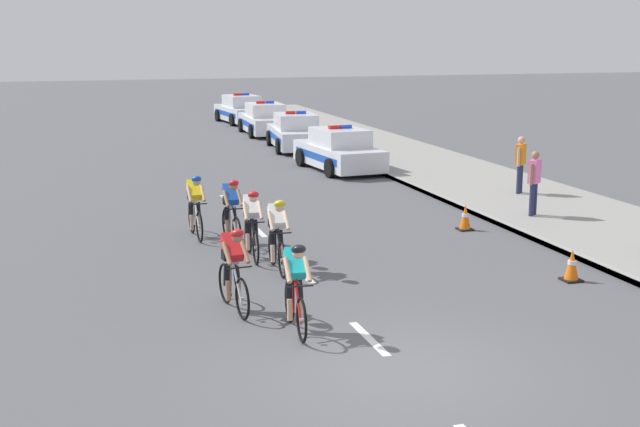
# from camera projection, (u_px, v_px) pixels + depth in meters

# --- Properties ---
(ground_plane) EXTENTS (160.00, 160.00, 0.00)m
(ground_plane) POSITION_uv_depth(u_px,v_px,m) (402.00, 370.00, 12.33)
(ground_plane) COLOR #56565B
(sidewalk_slab) EXTENTS (4.57, 60.00, 0.12)m
(sidewalk_slab) POSITION_uv_depth(u_px,v_px,m) (472.00, 181.00, 27.74)
(sidewalk_slab) COLOR gray
(sidewalk_slab) RESTS_ON ground
(kerb_edge) EXTENTS (0.16, 60.00, 0.13)m
(kerb_edge) POSITION_uv_depth(u_px,v_px,m) (409.00, 184.00, 27.11)
(kerb_edge) COLOR #9E9E99
(kerb_edge) RESTS_ON ground
(lane_markings_centre) EXTENTS (0.14, 17.60, 0.01)m
(lane_markings_centre) POSITION_uv_depth(u_px,v_px,m) (301.00, 272.00, 17.36)
(lane_markings_centre) COLOR white
(lane_markings_centre) RESTS_ON ground
(cyclist_lead) EXTENTS (0.44, 1.72, 1.56)m
(cyclist_lead) POSITION_uv_depth(u_px,v_px,m) (295.00, 285.00, 13.75)
(cyclist_lead) COLOR black
(cyclist_lead) RESTS_ON ground
(cyclist_second) EXTENTS (0.45, 1.72, 1.56)m
(cyclist_second) POSITION_uv_depth(u_px,v_px,m) (233.00, 268.00, 14.79)
(cyclist_second) COLOR black
(cyclist_second) RESTS_ON ground
(cyclist_third) EXTENTS (0.43, 1.72, 1.56)m
(cyclist_third) POSITION_uv_depth(u_px,v_px,m) (277.00, 234.00, 17.28)
(cyclist_third) COLOR black
(cyclist_third) RESTS_ON ground
(cyclist_fourth) EXTENTS (0.43, 1.72, 1.56)m
(cyclist_fourth) POSITION_uv_depth(u_px,v_px,m) (252.00, 223.00, 18.24)
(cyclist_fourth) COLOR black
(cyclist_fourth) RESTS_ON ground
(cyclist_fifth) EXTENTS (0.43, 1.72, 1.56)m
(cyclist_fifth) POSITION_uv_depth(u_px,v_px,m) (231.00, 210.00, 19.60)
(cyclist_fifth) COLOR black
(cyclist_fifth) RESTS_ON ground
(cyclist_sixth) EXTENTS (0.42, 1.72, 1.56)m
(cyclist_sixth) POSITION_uv_depth(u_px,v_px,m) (195.00, 205.00, 20.14)
(cyclist_sixth) COLOR black
(cyclist_sixth) RESTS_ON ground
(police_car_nearest) EXTENTS (2.31, 4.55, 1.59)m
(police_car_nearest) POSITION_uv_depth(u_px,v_px,m) (339.00, 151.00, 30.12)
(police_car_nearest) COLOR silver
(police_car_nearest) RESTS_ON ground
(police_car_second) EXTENTS (2.32, 4.55, 1.59)m
(police_car_second) POSITION_uv_depth(u_px,v_px,m) (295.00, 133.00, 35.55)
(police_car_second) COLOR silver
(police_car_second) RESTS_ON ground
(police_car_third) EXTENTS (2.09, 4.44, 1.59)m
(police_car_third) POSITION_uv_depth(u_px,v_px,m) (265.00, 120.00, 40.73)
(police_car_third) COLOR white
(police_car_third) RESTS_ON ground
(police_car_furthest) EXTENTS (2.32, 4.55, 1.59)m
(police_car_furthest) POSITION_uv_depth(u_px,v_px,m) (241.00, 110.00, 45.94)
(police_car_furthest) COLOR silver
(police_car_furthest) RESTS_ON ground
(traffic_cone_near) EXTENTS (0.36, 0.36, 0.64)m
(traffic_cone_near) POSITION_uv_depth(u_px,v_px,m) (465.00, 218.00, 21.03)
(traffic_cone_near) COLOR black
(traffic_cone_near) RESTS_ON ground
(traffic_cone_far) EXTENTS (0.36, 0.36, 0.64)m
(traffic_cone_far) POSITION_uv_depth(u_px,v_px,m) (572.00, 265.00, 16.71)
(traffic_cone_far) COLOR black
(traffic_cone_far) RESTS_ON ground
(spectator_middle) EXTENTS (0.43, 0.42, 1.68)m
(spectator_middle) POSITION_uv_depth(u_px,v_px,m) (521.00, 161.00, 25.08)
(spectator_middle) COLOR #23284C
(spectator_middle) RESTS_ON sidewalk_slab
(spectator_back) EXTENTS (0.46, 0.39, 1.68)m
(spectator_back) POSITION_uv_depth(u_px,v_px,m) (534.00, 179.00, 22.00)
(spectator_back) COLOR #23284C
(spectator_back) RESTS_ON sidewalk_slab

